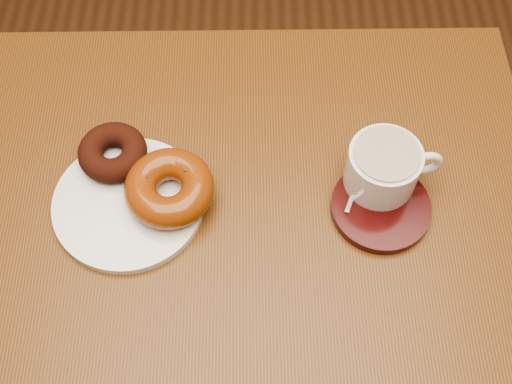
{
  "coord_description": "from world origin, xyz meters",
  "views": [
    {
      "loc": [
        -0.02,
        -0.63,
        1.53
      ],
      "look_at": [
        -0.02,
        -0.2,
        0.79
      ],
      "focal_mm": 45.0,
      "sensor_mm": 36.0,
      "label": 1
    }
  ],
  "objects_px": {
    "saucer": "(381,208)",
    "coffee_cup": "(384,167)",
    "cafe_table": "(243,239)",
    "donut_plate": "(129,203)"
  },
  "relations": [
    {
      "from": "saucer",
      "to": "coffee_cup",
      "type": "xyz_separation_m",
      "value": [
        0.0,
        0.04,
        0.04
      ]
    },
    {
      "from": "cafe_table",
      "to": "saucer",
      "type": "bearing_deg",
      "value": -5.85
    },
    {
      "from": "cafe_table",
      "to": "donut_plate",
      "type": "xyz_separation_m",
      "value": [
        -0.15,
        -0.01,
        0.13
      ]
    },
    {
      "from": "donut_plate",
      "to": "cafe_table",
      "type": "bearing_deg",
      "value": 3.41
    },
    {
      "from": "donut_plate",
      "to": "coffee_cup",
      "type": "bearing_deg",
      "value": 5.24
    },
    {
      "from": "cafe_table",
      "to": "coffee_cup",
      "type": "relative_size",
      "value": 6.55
    },
    {
      "from": "cafe_table",
      "to": "coffee_cup",
      "type": "xyz_separation_m",
      "value": [
        0.19,
        0.02,
        0.17
      ]
    },
    {
      "from": "saucer",
      "to": "donut_plate",
      "type": "bearing_deg",
      "value": 178.72
    },
    {
      "from": "donut_plate",
      "to": "saucer",
      "type": "distance_m",
      "value": 0.34
    },
    {
      "from": "donut_plate",
      "to": "saucer",
      "type": "relative_size",
      "value": 1.53
    }
  ]
}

